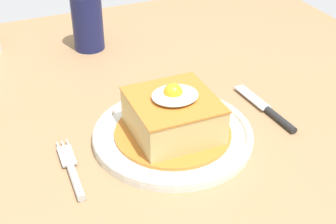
# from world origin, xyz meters

# --- Properties ---
(dining_table) EXTENTS (1.13, 0.97, 0.75)m
(dining_table) POSITION_xyz_m (0.00, 0.00, 0.64)
(dining_table) COLOR #A87F56
(dining_table) RESTS_ON ground_plane
(main_plate) EXTENTS (0.26, 0.26, 0.02)m
(main_plate) POSITION_xyz_m (-0.02, -0.12, 0.76)
(main_plate) COLOR white
(main_plate) RESTS_ON dining_table
(sandwich_meal) EXTENTS (0.19, 0.19, 0.09)m
(sandwich_meal) POSITION_xyz_m (-0.02, -0.12, 0.80)
(sandwich_meal) COLOR orange
(sandwich_meal) RESTS_ON main_plate
(fork) EXTENTS (0.02, 0.14, 0.01)m
(fork) POSITION_xyz_m (-0.19, -0.15, 0.76)
(fork) COLOR silver
(fork) RESTS_ON dining_table
(knife) EXTENTS (0.03, 0.17, 0.01)m
(knife) POSITION_xyz_m (0.17, -0.13, 0.76)
(knife) COLOR #262628
(knife) RESTS_ON dining_table
(soda_can) EXTENTS (0.07, 0.07, 0.12)m
(soda_can) POSITION_xyz_m (-0.05, 0.26, 0.82)
(soda_can) COLOR #191E51
(soda_can) RESTS_ON dining_table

